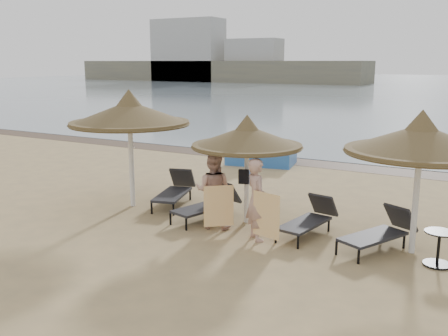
{
  "coord_description": "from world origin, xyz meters",
  "views": [
    {
      "loc": [
        5.29,
        -9.02,
        3.89
      ],
      "look_at": [
        -0.38,
        1.2,
        1.39
      ],
      "focal_mm": 40.0,
      "sensor_mm": 36.0,
      "label": 1
    }
  ],
  "objects_px": {
    "side_table": "(438,249)",
    "pedal_boat": "(260,153)",
    "lounger_near_left": "(210,203)",
    "person_left": "(213,185)",
    "palapa_center": "(247,137)",
    "lounger_near_right": "(310,218)",
    "person_right": "(257,193)",
    "lounger_far_left": "(175,190)",
    "lounger_far_right": "(381,231)",
    "palapa_left": "(129,114)",
    "palapa_right": "(421,140)"
  },
  "relations": [
    {
      "from": "side_table",
      "to": "pedal_boat",
      "type": "bearing_deg",
      "value": 134.66
    },
    {
      "from": "lounger_near_left",
      "to": "person_left",
      "type": "relative_size",
      "value": 0.97
    },
    {
      "from": "palapa_center",
      "to": "lounger_near_left",
      "type": "relative_size",
      "value": 1.33
    },
    {
      "from": "lounger_near_right",
      "to": "person_left",
      "type": "distance_m",
      "value": 2.38
    },
    {
      "from": "person_left",
      "to": "person_right",
      "type": "distance_m",
      "value": 1.28
    },
    {
      "from": "lounger_near_right",
      "to": "person_left",
      "type": "height_order",
      "value": "person_left"
    },
    {
      "from": "lounger_far_left",
      "to": "side_table",
      "type": "relative_size",
      "value": 3.02
    },
    {
      "from": "lounger_far_right",
      "to": "person_left",
      "type": "height_order",
      "value": "person_left"
    },
    {
      "from": "lounger_near_right",
      "to": "lounger_far_right",
      "type": "distance_m",
      "value": 1.64
    },
    {
      "from": "person_right",
      "to": "pedal_boat",
      "type": "xyz_separation_m",
      "value": [
        -3.46,
        7.67,
        -0.64
      ]
    },
    {
      "from": "palapa_left",
      "to": "pedal_boat",
      "type": "distance_m",
      "value": 7.27
    },
    {
      "from": "side_table",
      "to": "lounger_far_left",
      "type": "bearing_deg",
      "value": 170.96
    },
    {
      "from": "side_table",
      "to": "person_right",
      "type": "height_order",
      "value": "person_right"
    },
    {
      "from": "pedal_boat",
      "to": "palapa_center",
      "type": "bearing_deg",
      "value": -77.83
    },
    {
      "from": "palapa_right",
      "to": "person_right",
      "type": "distance_m",
      "value": 3.53
    },
    {
      "from": "palapa_left",
      "to": "lounger_near_right",
      "type": "height_order",
      "value": "palapa_left"
    },
    {
      "from": "palapa_center",
      "to": "person_right",
      "type": "height_order",
      "value": "palapa_center"
    },
    {
      "from": "palapa_left",
      "to": "pedal_boat",
      "type": "xyz_separation_m",
      "value": [
        0.63,
        6.93,
        -2.1
      ]
    },
    {
      "from": "palapa_left",
      "to": "lounger_far_left",
      "type": "distance_m",
      "value": 2.44
    },
    {
      "from": "palapa_right",
      "to": "lounger_near_left",
      "type": "xyz_separation_m",
      "value": [
        -4.86,
        -0.03,
        -1.98
      ]
    },
    {
      "from": "lounger_far_left",
      "to": "lounger_near_left",
      "type": "distance_m",
      "value": 1.66
    },
    {
      "from": "palapa_center",
      "to": "palapa_right",
      "type": "xyz_separation_m",
      "value": [
        3.91,
        -0.13,
        0.25
      ]
    },
    {
      "from": "palapa_left",
      "to": "lounger_far_left",
      "type": "xyz_separation_m",
      "value": [
        0.89,
        0.76,
        -2.14
      ]
    },
    {
      "from": "person_left",
      "to": "lounger_far_left",
      "type": "bearing_deg",
      "value": -46.12
    },
    {
      "from": "palapa_right",
      "to": "pedal_boat",
      "type": "relative_size",
      "value": 1.1
    },
    {
      "from": "palapa_center",
      "to": "person_right",
      "type": "relative_size",
      "value": 1.26
    },
    {
      "from": "palapa_right",
      "to": "person_right",
      "type": "height_order",
      "value": "palapa_right"
    },
    {
      "from": "palapa_center",
      "to": "lounger_near_left",
      "type": "distance_m",
      "value": 1.99
    },
    {
      "from": "lounger_far_right",
      "to": "side_table",
      "type": "distance_m",
      "value": 1.22
    },
    {
      "from": "lounger_near_left",
      "to": "side_table",
      "type": "distance_m",
      "value": 5.42
    },
    {
      "from": "palapa_right",
      "to": "lounger_near_right",
      "type": "bearing_deg",
      "value": 177.95
    },
    {
      "from": "palapa_center",
      "to": "side_table",
      "type": "relative_size",
      "value": 3.89
    },
    {
      "from": "person_left",
      "to": "lounger_near_right",
      "type": "bearing_deg",
      "value": -175.81
    },
    {
      "from": "lounger_far_right",
      "to": "palapa_center",
      "type": "bearing_deg",
      "value": -157.66
    },
    {
      "from": "lounger_far_left",
      "to": "side_table",
      "type": "height_order",
      "value": "lounger_far_left"
    },
    {
      "from": "person_left",
      "to": "pedal_boat",
      "type": "distance_m",
      "value": 7.76
    },
    {
      "from": "lounger_near_right",
      "to": "person_left",
      "type": "bearing_deg",
      "value": -152.76
    },
    {
      "from": "palapa_center",
      "to": "lounger_far_right",
      "type": "relative_size",
      "value": 1.35
    },
    {
      "from": "lounger_near_left",
      "to": "lounger_near_right",
      "type": "distance_m",
      "value": 2.61
    },
    {
      "from": "palapa_right",
      "to": "lounger_near_right",
      "type": "height_order",
      "value": "palapa_right"
    },
    {
      "from": "person_right",
      "to": "lounger_near_right",
      "type": "bearing_deg",
      "value": -93.34
    },
    {
      "from": "lounger_far_right",
      "to": "person_right",
      "type": "height_order",
      "value": "person_right"
    },
    {
      "from": "lounger_far_left",
      "to": "person_right",
      "type": "relative_size",
      "value": 0.98
    },
    {
      "from": "palapa_left",
      "to": "lounger_near_right",
      "type": "distance_m",
      "value": 5.47
    },
    {
      "from": "palapa_left",
      "to": "palapa_right",
      "type": "relative_size",
      "value": 1.07
    },
    {
      "from": "lounger_far_left",
      "to": "person_right",
      "type": "distance_m",
      "value": 3.6
    },
    {
      "from": "side_table",
      "to": "person_left",
      "type": "relative_size",
      "value": 0.33
    },
    {
      "from": "palapa_center",
      "to": "pedal_boat",
      "type": "height_order",
      "value": "palapa_center"
    },
    {
      "from": "palapa_center",
      "to": "palapa_right",
      "type": "relative_size",
      "value": 0.9
    },
    {
      "from": "palapa_left",
      "to": "person_left",
      "type": "distance_m",
      "value": 3.25
    }
  ]
}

